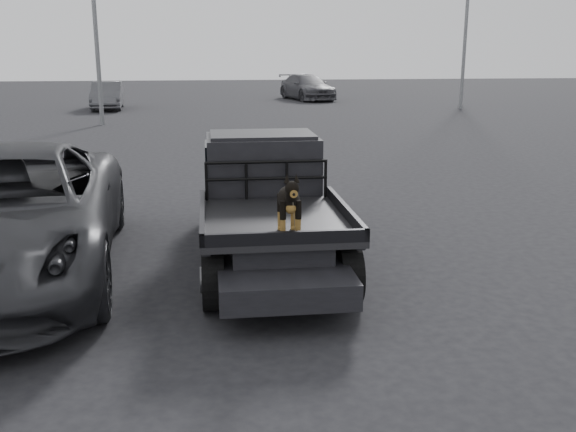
{
  "coord_description": "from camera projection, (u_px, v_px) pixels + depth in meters",
  "views": [
    {
      "loc": [
        -0.94,
        -7.51,
        3.06
      ],
      "look_at": [
        -0.07,
        -0.6,
        1.25
      ],
      "focal_mm": 40.0,
      "sensor_mm": 36.0,
      "label": 1
    }
  ],
  "objects": [
    {
      "name": "dog",
      "position": [
        289.0,
        204.0,
        7.59
      ],
      "size": [
        0.32,
        0.6,
        0.74
      ],
      "primitive_type": null,
      "color": "black",
      "rests_on": "flatbed_ute"
    },
    {
      "name": "distant_car_b",
      "position": [
        307.0,
        87.0,
        39.92
      ],
      "size": [
        3.34,
        5.67,
        1.54
      ],
      "primitive_type": "imported",
      "rotation": [
        0.0,
        0.0,
        0.24
      ],
      "color": "#404045",
      "rests_on": "ground"
    },
    {
      "name": "flatbed_ute",
      "position": [
        268.0,
        232.0,
        9.42
      ],
      "size": [
        2.0,
        5.4,
        0.92
      ],
      "primitive_type": null,
      "color": "black",
      "rests_on": "ground"
    },
    {
      "name": "headache_rack",
      "position": [
        267.0,
        180.0,
        9.43
      ],
      "size": [
        1.8,
        0.08,
        0.55
      ],
      "primitive_type": null,
      "color": "black",
      "rests_on": "flatbed_ute"
    },
    {
      "name": "parked_suv",
      "position": [
        3.0,
        215.0,
        8.7
      ],
      "size": [
        3.46,
        6.6,
        1.77
      ],
      "primitive_type": "imported",
      "rotation": [
        0.0,
        0.0,
        0.08
      ],
      "color": "#292A2E",
      "rests_on": "ground"
    },
    {
      "name": "ground",
      "position": [
        288.0,
        299.0,
        8.1
      ],
      "size": [
        120.0,
        120.0,
        0.0
      ],
      "primitive_type": "plane",
      "color": "black",
      "rests_on": "ground"
    },
    {
      "name": "ute_cab",
      "position": [
        262.0,
        161.0,
        10.1
      ],
      "size": [
        1.72,
        1.3,
        0.88
      ],
      "primitive_type": null,
      "color": "black",
      "rests_on": "flatbed_ute"
    },
    {
      "name": "distant_car_a",
      "position": [
        107.0,
        96.0,
        33.61
      ],
      "size": [
        1.83,
        4.39,
        1.41
      ],
      "primitive_type": "imported",
      "rotation": [
        0.0,
        0.0,
        0.08
      ],
      "color": "#48494D",
      "rests_on": "ground"
    }
  ]
}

